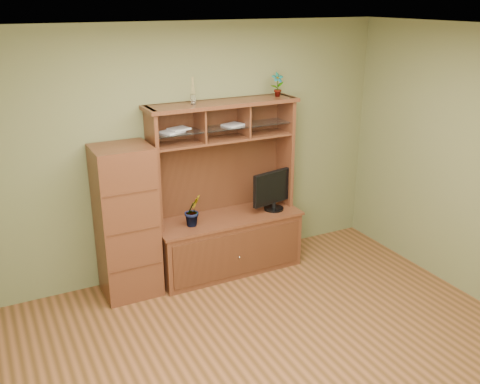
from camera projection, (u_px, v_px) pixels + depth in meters
room at (293, 214)px, 4.10m from camera, size 4.54×4.04×2.74m
media_hutch at (227, 226)px, 5.94m from camera, size 1.66×0.61×1.90m
monitor at (274, 189)px, 5.98m from camera, size 0.57×0.22×0.46m
orchid_plant at (193, 210)px, 5.59m from camera, size 0.22×0.20×0.34m
top_plant at (277, 85)px, 5.77m from camera, size 0.15×0.11×0.26m
reed_diffuser at (193, 94)px, 5.36m from camera, size 0.05×0.05×0.27m
magazines at (195, 128)px, 5.48m from camera, size 0.94×0.23×0.04m
side_cabinet at (126, 222)px, 5.37m from camera, size 0.56×0.51×1.58m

